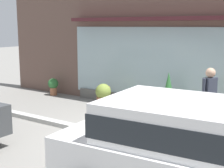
% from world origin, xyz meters
% --- Properties ---
extents(ground_plane, '(60.00, 60.00, 0.00)m').
position_xyz_m(ground_plane, '(0.00, 0.00, 0.00)').
color(ground_plane, gray).
extents(curb_strip, '(14.00, 0.24, 0.12)m').
position_xyz_m(curb_strip, '(0.00, -0.20, 0.06)').
color(curb_strip, '#B2B2AD').
rests_on(curb_strip, ground_plane).
extents(storefront, '(14.00, 0.81, 4.97)m').
position_xyz_m(storefront, '(-0.01, 3.19, 2.43)').
color(storefront, brown).
rests_on(storefront, ground_plane).
extents(fire_hydrant, '(0.40, 0.37, 0.97)m').
position_xyz_m(fire_hydrant, '(1.18, 0.66, 0.49)').
color(fire_hydrant, gold).
rests_on(fire_hydrant, ground_plane).
extents(pedestrian_with_handbag, '(0.41, 0.56, 1.74)m').
position_xyz_m(pedestrian_with_handbag, '(2.05, 1.05, 1.01)').
color(pedestrian_with_handbag, '#475675').
rests_on(pedestrian_with_handbag, ground_plane).
extents(parked_car_white, '(4.33, 2.26, 1.63)m').
position_xyz_m(parked_car_white, '(2.81, -2.07, 0.92)').
color(parked_car_white, white).
rests_on(parked_car_white, ground_plane).
extents(potted_plant_low_front, '(0.31, 0.31, 0.63)m').
position_xyz_m(potted_plant_low_front, '(-0.61, 2.46, 0.32)').
color(potted_plant_low_front, '#B7B2A3').
rests_on(potted_plant_low_front, ground_plane).
extents(potted_plant_window_left, '(0.40, 0.40, 0.67)m').
position_xyz_m(potted_plant_window_left, '(-4.58, 2.61, 0.39)').
color(potted_plant_window_left, '#9E6042').
rests_on(potted_plant_window_left, ground_plane).
extents(potted_plant_window_center, '(0.53, 0.53, 0.80)m').
position_xyz_m(potted_plant_window_center, '(-1.84, 2.17, 0.42)').
color(potted_plant_window_center, '#9E6042').
rests_on(potted_plant_window_center, ground_plane).
extents(potted_plant_by_entrance, '(0.47, 0.47, 1.35)m').
position_xyz_m(potted_plant_by_entrance, '(0.40, 2.42, 0.65)').
color(potted_plant_by_entrance, '#9E6042').
rests_on(potted_plant_by_entrance, ground_plane).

